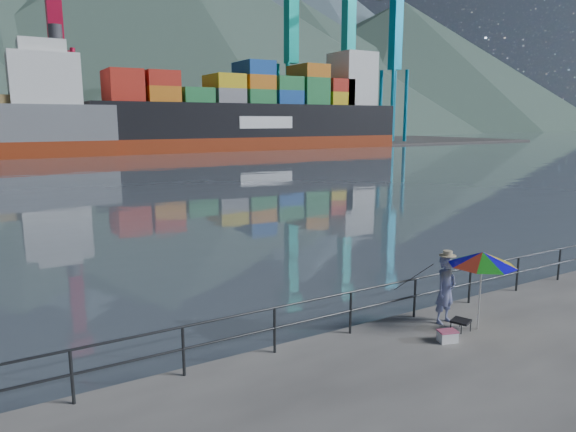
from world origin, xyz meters
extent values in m
cube|color=#505D69|center=(0.00, 130.00, 0.00)|extent=(500.00, 280.00, 0.00)
cube|color=#514F4C|center=(10.00, 93.00, 0.00)|extent=(200.00, 40.00, 0.40)
cylinder|color=#2D3033|center=(0.00, 1.70, 1.00)|extent=(22.00, 0.05, 0.05)
cylinder|color=#2D3033|center=(0.00, 1.70, 0.55)|extent=(22.00, 0.05, 0.05)
cube|color=#2D3033|center=(0.00, 1.70, 0.50)|extent=(22.00, 0.06, 1.00)
cone|color=#385147|center=(60.00, 210.00, 40.00)|extent=(332.80, 332.80, 80.00)
cone|color=#385147|center=(130.00, 215.00, 31.00)|extent=(257.92, 257.92, 62.00)
cone|color=#385147|center=(200.00, 220.00, 35.00)|extent=(291.20, 291.20, 70.00)
cube|color=orange|center=(10.00, 92.00, 2.60)|extent=(6.00, 2.40, 5.20)
cube|color=#267F3F|center=(16.50, 92.00, 1.30)|extent=(6.00, 2.40, 2.60)
cube|color=yellow|center=(23.00, 92.00, 1.30)|extent=(6.00, 2.40, 2.60)
cube|color=#194CA5|center=(29.50, 92.00, 1.30)|extent=(6.00, 2.40, 2.60)
cube|color=yellow|center=(36.00, 92.00, 3.90)|extent=(6.00, 2.40, 7.80)
cube|color=yellow|center=(42.50, 92.00, 3.90)|extent=(6.00, 2.40, 7.80)
cube|color=orange|center=(49.00, 92.00, 1.30)|extent=(6.00, 2.40, 2.60)
cube|color=red|center=(55.50, 92.00, 1.30)|extent=(6.00, 2.40, 2.60)
cube|color=gray|center=(62.00, 92.00, 3.90)|extent=(6.00, 2.40, 7.80)
cube|color=#267F3F|center=(10.00, 95.00, 3.90)|extent=(6.00, 2.40, 7.80)
cube|color=#194CA5|center=(16.50, 95.00, 3.90)|extent=(6.00, 2.40, 7.80)
cube|color=gray|center=(23.00, 95.00, 3.90)|extent=(6.00, 2.40, 7.80)
cube|color=gray|center=(29.50, 95.00, 3.90)|extent=(6.00, 2.40, 7.80)
cube|color=yellow|center=(36.00, 95.00, 2.60)|extent=(6.00, 2.40, 5.20)
cube|color=#267F3F|center=(42.50, 95.00, 1.30)|extent=(6.00, 2.40, 2.60)
cube|color=orange|center=(49.00, 95.00, 3.90)|extent=(6.00, 2.40, 7.80)
cube|color=#194CA5|center=(55.50, 95.00, 1.30)|extent=(6.00, 2.40, 2.60)
cube|color=red|center=(62.00, 95.00, 3.90)|extent=(6.00, 2.40, 7.80)
cube|color=#267F3F|center=(10.00, 98.00, 3.90)|extent=(6.00, 2.40, 7.80)
cube|color=red|center=(16.50, 98.00, 1.30)|extent=(6.00, 2.40, 2.60)
cube|color=yellow|center=(23.00, 98.00, 2.60)|extent=(6.00, 2.40, 5.20)
imported|color=navy|center=(3.39, 1.07, 0.83)|extent=(0.64, 0.46, 1.66)
cylinder|color=white|center=(3.75, 0.36, 0.87)|extent=(0.04, 0.04, 1.73)
cone|color=#1A8F1C|center=(3.75, 0.36, 1.73)|extent=(1.87, 1.87, 0.32)
cube|color=black|center=(3.35, 0.52, 0.23)|extent=(0.51, 0.51, 0.05)
cube|color=#2D3033|center=(3.35, 0.52, 0.10)|extent=(0.33, 0.33, 0.21)
cube|color=white|center=(2.60, 0.23, 0.12)|extent=(0.46, 0.38, 0.23)
cylinder|color=black|center=(3.22, 2.03, 0.00)|extent=(0.33, 1.66, 1.19)
cube|color=silver|center=(1.81, 74.11, 10.50)|extent=(9.00, 7.11, 7.00)
cube|color=maroon|center=(35.19, 75.18, 0.75)|extent=(55.97, 9.33, 2.50)
cube|color=black|center=(35.19, 75.18, 4.80)|extent=(55.97, 9.33, 5.60)
cube|color=silver|center=(56.45, 75.18, 12.60)|extent=(7.00, 7.46, 10.00)
camera|label=1|loc=(-5.89, -7.27, 4.88)|focal=32.00mm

